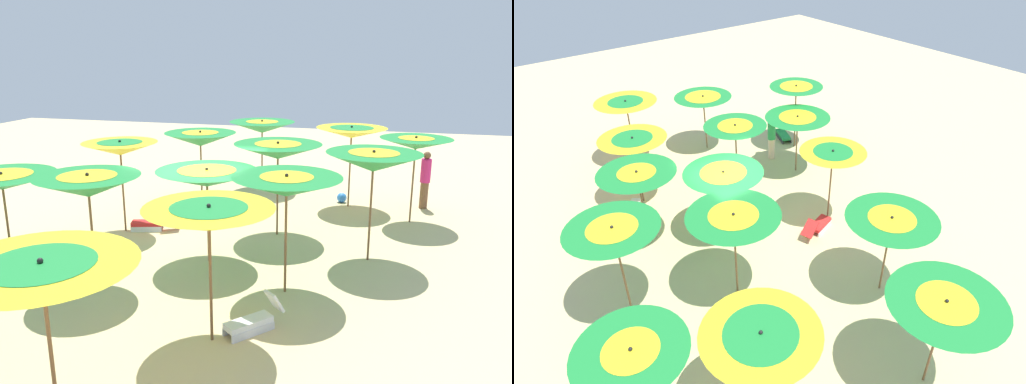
% 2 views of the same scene
% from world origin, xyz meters
% --- Properties ---
extents(ground, '(42.01, 42.01, 0.04)m').
position_xyz_m(ground, '(0.00, 0.00, -0.02)').
color(ground, beige).
extents(beach_umbrella_0, '(2.22, 2.22, 2.38)m').
position_xyz_m(beach_umbrella_0, '(6.38, 0.19, 2.13)').
color(beach_umbrella_0, brown).
rests_on(beach_umbrella_0, ground).
extents(beach_umbrella_1, '(2.19, 2.19, 2.30)m').
position_xyz_m(beach_umbrella_1, '(4.07, 1.54, 2.03)').
color(beach_umbrella_1, brown).
rests_on(beach_umbrella_1, ground).
extents(beach_umbrella_2, '(1.93, 1.93, 2.45)m').
position_xyz_m(beach_umbrella_2, '(1.10, 2.58, 2.22)').
color(beach_umbrella_2, brown).
rests_on(beach_umbrella_2, ground).
extents(beach_umbrella_3, '(2.26, 2.26, 2.18)m').
position_xyz_m(beach_umbrella_3, '(-1.77, 3.78, 1.96)').
color(beach_umbrella_3, brown).
rests_on(beach_umbrella_3, ground).
extents(beach_umbrella_5, '(2.10, 2.10, 2.50)m').
position_xyz_m(beach_umbrella_5, '(4.91, -2.93, 2.29)').
color(beach_umbrella_5, brown).
rests_on(beach_umbrella_5, ground).
extents(beach_umbrella_6, '(2.22, 2.22, 2.46)m').
position_xyz_m(beach_umbrella_6, '(1.86, -1.38, 2.21)').
color(beach_umbrella_6, brown).
rests_on(beach_umbrella_6, ground).
extents(beach_umbrella_7, '(2.24, 2.24, 2.18)m').
position_xyz_m(beach_umbrella_7, '(-0.26, -0.27, 1.95)').
color(beach_umbrella_7, brown).
rests_on(beach_umbrella_7, ground).
extents(beach_umbrella_8, '(2.04, 2.04, 2.39)m').
position_xyz_m(beach_umbrella_8, '(-2.15, 1.45, 2.13)').
color(beach_umbrella_8, brown).
rests_on(beach_umbrella_8, ground).
extents(beach_umbrella_10, '(1.93, 1.93, 2.43)m').
position_xyz_m(beach_umbrella_10, '(3.83, -4.74, 2.22)').
color(beach_umbrella_10, brown).
rests_on(beach_umbrella_10, ground).
extents(beach_umbrella_11, '(2.09, 2.09, 2.57)m').
position_xyz_m(beach_umbrella_11, '(0.74, -3.77, 2.30)').
color(beach_umbrella_11, brown).
rests_on(beach_umbrella_11, ground).
extents(beach_umbrella_12, '(2.12, 2.12, 2.42)m').
position_xyz_m(beach_umbrella_12, '(-1.35, -2.28, 2.17)').
color(beach_umbrella_12, brown).
rests_on(beach_umbrella_12, ground).
extents(beach_umbrella_13, '(2.09, 2.09, 2.36)m').
position_xyz_m(beach_umbrella_13, '(-3.41, -1.48, 2.12)').
color(beach_umbrella_13, brown).
rests_on(beach_umbrella_13, ground).
extents(beach_umbrella_14, '(2.19, 2.19, 2.44)m').
position_xyz_m(beach_umbrella_14, '(-6.12, -0.51, 2.17)').
color(beach_umbrella_14, brown).
rests_on(beach_umbrella_14, ground).
extents(lounger_0, '(1.05, 0.95, 0.63)m').
position_xyz_m(lounger_0, '(-2.96, -2.06, 0.20)').
color(lounger_0, silver).
rests_on(lounger_0, ground).
extents(lounger_2, '(0.73, 1.32, 0.58)m').
position_xyz_m(lounger_2, '(1.34, 1.93, 0.21)').
color(lounger_2, silver).
rests_on(lounger_2, ground).
extents(beachgoer_0, '(0.30, 0.30, 1.75)m').
position_xyz_m(beachgoer_0, '(5.31, -5.15, 0.92)').
color(beachgoer_0, brown).
rests_on(beachgoer_0, ground).
extents(beach_ball, '(0.31, 0.31, 0.31)m').
position_xyz_m(beach_ball, '(5.29, -2.70, 0.15)').
color(beach_ball, '#337FE5').
rests_on(beach_ball, ground).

